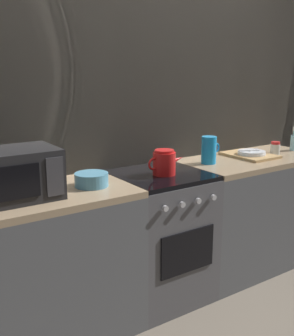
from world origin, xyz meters
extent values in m
plane|color=#6B6054|center=(0.00, 0.00, 0.00)|extent=(8.00, 8.00, 0.00)
cube|color=#A39989|center=(0.00, 0.33, 1.20)|extent=(3.60, 0.05, 2.40)
cube|color=beige|center=(0.00, 0.30, 1.20)|extent=(3.58, 0.01, 2.39)
cube|color=#515459|center=(-0.90, 0.00, 0.43)|extent=(1.20, 0.60, 0.86)
cube|color=#9E8466|center=(-0.90, 0.00, 0.88)|extent=(1.20, 0.60, 0.04)
cube|color=#4C4C51|center=(0.00, 0.00, 0.43)|extent=(0.60, 0.60, 0.87)
cube|color=black|center=(0.00, 0.00, 0.89)|extent=(0.59, 0.59, 0.03)
cube|color=black|center=(0.00, -0.30, 0.45)|extent=(0.42, 0.01, 0.28)
cylinder|color=#B7B7BC|center=(-0.19, -0.32, 0.78)|extent=(0.04, 0.02, 0.04)
cylinder|color=#B7B7BC|center=(-0.06, -0.32, 0.78)|extent=(0.04, 0.02, 0.04)
cylinder|color=#B7B7BC|center=(0.06, -0.32, 0.78)|extent=(0.04, 0.02, 0.04)
cylinder|color=#B7B7BC|center=(0.19, -0.32, 0.78)|extent=(0.04, 0.02, 0.04)
cube|color=#515459|center=(0.90, 0.00, 0.43)|extent=(1.20, 0.60, 0.86)
cube|color=#9E8466|center=(0.90, 0.00, 0.88)|extent=(1.20, 0.60, 0.04)
cube|color=black|center=(-0.97, -0.01, 1.04)|extent=(0.46, 0.34, 0.27)
cube|color=black|center=(-1.03, -0.18, 1.04)|extent=(0.28, 0.01, 0.17)
cube|color=#333338|center=(-0.81, -0.18, 1.04)|extent=(0.09, 0.01, 0.21)
cylinder|color=red|center=(0.00, -0.04, 0.98)|extent=(0.15, 0.15, 0.15)
cylinder|color=red|center=(0.00, -0.04, 1.06)|extent=(0.13, 0.13, 0.02)
cone|color=red|center=(0.11, -0.04, 0.99)|extent=(0.10, 0.04, 0.05)
torus|color=red|center=(-0.08, -0.04, 0.98)|extent=(0.08, 0.01, 0.08)
cylinder|color=teal|center=(-0.52, -0.02, 0.94)|extent=(0.20, 0.20, 0.08)
cylinder|color=#198CD8|center=(0.47, 0.04, 1.00)|extent=(0.11, 0.11, 0.20)
torus|color=#198CD8|center=(0.53, 0.04, 1.01)|extent=(0.08, 0.01, 0.08)
cube|color=tan|center=(0.91, 0.04, 0.91)|extent=(0.30, 0.40, 0.02)
cylinder|color=silver|center=(0.91, 0.02, 0.93)|extent=(0.22, 0.22, 0.01)
cylinder|color=silver|center=(0.91, 0.02, 0.94)|extent=(0.21, 0.21, 0.01)
cylinder|color=silver|center=(0.93, 0.02, 0.95)|extent=(0.16, 0.07, 0.01)
cube|color=silver|center=(0.89, 0.03, 0.95)|extent=(0.16, 0.09, 0.00)
cylinder|color=silver|center=(1.13, -0.02, 0.94)|extent=(0.08, 0.08, 0.08)
cylinder|color=red|center=(1.13, -0.02, 0.99)|extent=(0.07, 0.07, 0.02)
cylinder|color=#8CCCE5|center=(1.41, 0.00, 0.97)|extent=(0.06, 0.06, 0.13)
camera|label=1|loc=(-1.58, -2.17, 1.58)|focal=44.35mm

